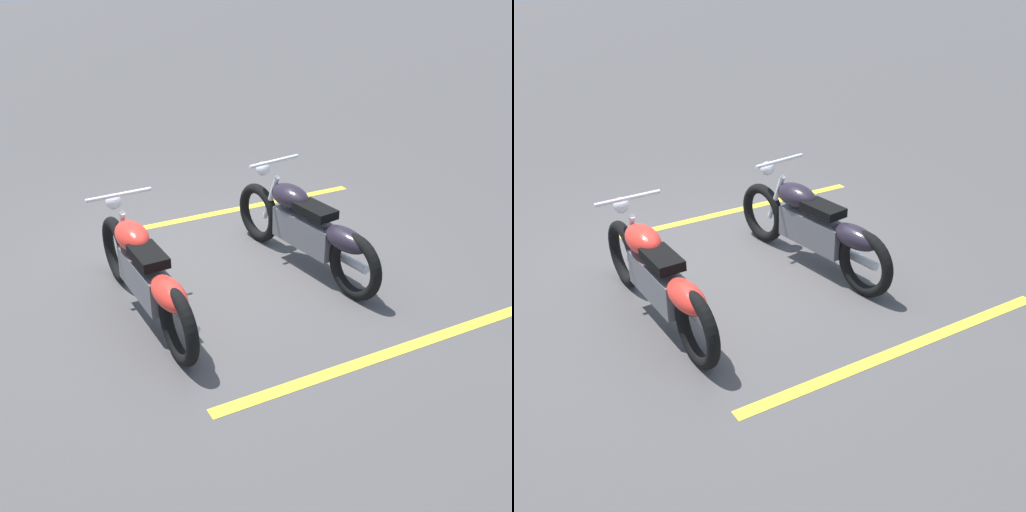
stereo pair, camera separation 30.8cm
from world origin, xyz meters
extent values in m
plane|color=#474444|center=(0.00, 0.00, 0.00)|extent=(60.00, 60.00, 0.00)
torus|color=black|center=(-0.20, -0.92, 0.34)|extent=(0.68, 0.15, 0.67)
torus|color=black|center=(1.36, -0.83, 0.34)|extent=(0.68, 0.15, 0.67)
cube|color=#59595E|center=(0.63, -0.88, 0.42)|extent=(0.85, 0.27, 0.32)
ellipsoid|color=red|center=(0.36, -0.89, 0.72)|extent=(0.54, 0.31, 0.24)
ellipsoid|color=red|center=(1.20, -0.84, 0.56)|extent=(0.57, 0.27, 0.22)
cube|color=black|center=(0.76, -0.87, 0.70)|extent=(0.45, 0.27, 0.09)
cylinder|color=silver|center=(0.03, -0.91, 0.60)|extent=(0.27, 0.07, 0.56)
cylinder|color=silver|center=(0.08, -0.91, 1.02)|extent=(0.07, 0.62, 0.04)
sphere|color=silver|center=(-0.12, -0.92, 0.88)|extent=(0.15, 0.15, 0.15)
cylinder|color=silver|center=(1.02, -0.71, 0.26)|extent=(0.70, 0.13, 0.09)
torus|color=black|center=(-0.40, 0.75, 0.34)|extent=(0.68, 0.22, 0.67)
torus|color=black|center=(1.14, 1.01, 0.34)|extent=(0.68, 0.22, 0.67)
cube|color=#59595E|center=(0.42, 0.89, 0.42)|extent=(0.86, 0.36, 0.32)
ellipsoid|color=black|center=(0.15, 0.84, 0.72)|extent=(0.56, 0.36, 0.24)
ellipsoid|color=black|center=(0.98, 0.98, 0.56)|extent=(0.59, 0.33, 0.22)
cube|color=black|center=(0.54, 0.91, 0.70)|extent=(0.47, 0.31, 0.09)
cylinder|color=silver|center=(-0.18, 0.79, 0.60)|extent=(0.27, 0.10, 0.56)
cylinder|color=silver|center=(-0.13, 0.79, 1.02)|extent=(0.14, 0.62, 0.04)
sphere|color=silver|center=(-0.32, 0.76, 0.88)|extent=(0.15, 0.15, 0.15)
cylinder|color=silver|center=(0.79, 1.09, 0.26)|extent=(0.71, 0.21, 0.09)
cube|color=yellow|center=(-1.30, 0.93, 0.00)|extent=(0.19, 3.20, 0.01)
cube|color=yellow|center=(2.04, 0.74, 0.00)|extent=(0.19, 3.20, 0.01)
camera|label=1|loc=(5.39, -2.10, 3.16)|focal=43.85mm
camera|label=2|loc=(5.24, -2.37, 3.16)|focal=43.85mm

